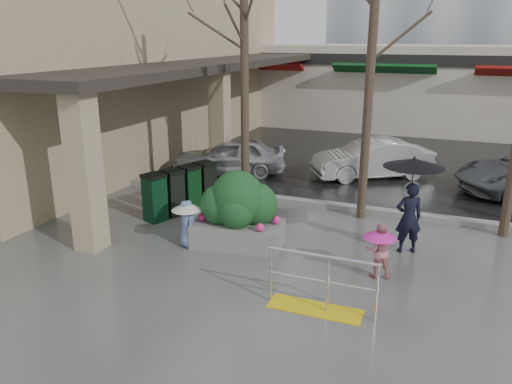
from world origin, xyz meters
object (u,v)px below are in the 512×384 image
Objects in this scene: planter at (238,210)px; car_a at (229,156)px; news_boxes at (181,190)px; child_pink at (379,246)px; car_b at (372,159)px; handrail at (319,290)px; woman at (411,193)px; tree_west at (244,8)px; child_blue at (187,218)px.

car_a is at bearing 116.54° from planter.
planter reaches higher than news_boxes.
car_a is (-5.73, 5.69, 0.00)m from child_pink.
child_pink is 8.08m from car_a.
car_b is (4.47, 1.37, 0.00)m from car_a.
woman is at bearing 69.63° from handrail.
car_a reaches higher than news_boxes.
planter is (1.01, -2.77, -4.27)m from tree_west.
tree_west is at bearing -53.66° from child_pink.
news_boxes is (-5.72, 0.42, -0.73)m from woman.
handrail is at bearing -28.60° from car_b.
handrail is 1.81m from child_pink.
woman is 0.96× the size of news_boxes.
woman is 1.02× the size of planter.
car_a is at bearing -105.10° from car_b.
child_blue is 5.98m from car_a.
tree_west is 3.28× the size of planter.
woman is 0.57× the size of car_a.
car_a is (-5.00, 7.33, 0.25)m from handrail.
planter is at bearing -47.38° from car_b.
handrail is at bearing 44.32° from woman.
news_boxes is 6.64m from car_b.
news_boxes is at bearing -132.54° from tree_west.
news_boxes is at bearing -18.19° from car_a.
child_pink is 0.29× the size of car_a.
planter is (-3.08, 0.39, 0.19)m from child_pink.
car_a is (-1.64, 2.53, -4.45)m from tree_west.
planter reaches higher than car_a.
handrail is 1.75× the size of child_pink.
car_a is at bearing 123.00° from tree_west.
tree_west is at bearing 68.66° from news_boxes.
woman is at bearing -125.15° from child_blue.
car_a is (-6.13, 4.29, -0.70)m from woman.
planter is at bearing 139.29° from handrail.
tree_west is 6.39× the size of child_blue.
woman reaches higher than car_b.
woman reaches higher than child_pink.
woman is at bearing -15.78° from car_b.
news_boxes is at bearing 147.60° from planter.
news_boxes is (-4.60, 3.45, 0.23)m from handrail.
news_boxes is (-5.33, 1.82, -0.02)m from child_pink.
child_blue is (-0.02, -3.23, -4.44)m from tree_west.
tree_west is 6.83m from child_pink.
child_pink is (-0.40, -1.40, -0.70)m from woman.
woman is at bearing 16.15° from planter.
child_blue is at bearing -35.88° from news_boxes.
handrail is 5.75m from news_boxes.
woman is (4.49, -1.77, -3.76)m from tree_west.
tree_west reaches higher than news_boxes.
car_a is at bearing 124.32° from handrail.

